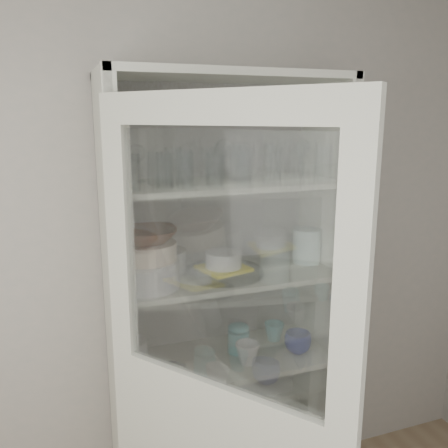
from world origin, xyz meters
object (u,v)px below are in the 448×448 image
object	(u,v)px
glass_platter	(224,272)
measuring_cups	(170,370)
goblet_3	(302,156)
cream_dish	(225,429)
goblet_1	(223,157)
mug_teal	(274,331)
yellow_trivet	(224,268)
terracotta_bowl	(147,235)
plate_stack_front	(148,274)
plate_stack_back	(163,261)
grey_bowl_stack	(307,246)
mug_white	(247,353)
white_ramekin	(224,259)
pantry_cabinet	(219,333)
goblet_0	(137,161)
mug_blue	(298,342)
tin_box	(250,425)
teal_jar	(239,340)
cream_bowl	(147,251)
goblet_2	(243,159)
white_canister	(134,356)

from	to	relation	value
glass_platter	measuring_cups	bearing A→B (deg)	-170.79
goblet_3	cream_dish	xyz separation A→B (m)	(-0.41, -0.10, -1.25)
measuring_cups	goblet_1	bearing A→B (deg)	29.39
mug_teal	yellow_trivet	bearing A→B (deg)	-161.99
terracotta_bowl	plate_stack_front	bearing A→B (deg)	180.00
plate_stack_back	glass_platter	world-z (taller)	plate_stack_back
glass_platter	grey_bowl_stack	xyz separation A→B (m)	(0.42, 0.03, 0.07)
plate_stack_front	mug_white	distance (m)	0.59
white_ramekin	cream_dish	world-z (taller)	white_ramekin
pantry_cabinet	white_ramekin	xyz separation A→B (m)	(-0.01, -0.09, 0.39)
goblet_0	plate_stack_back	xyz separation A→B (m)	(0.10, 0.01, -0.44)
mug_white	plate_stack_back	bearing A→B (deg)	172.39
white_ramekin	mug_white	xyz separation A→B (m)	(0.08, -0.08, -0.42)
terracotta_bowl	measuring_cups	xyz separation A→B (m)	(0.08, 0.01, -0.59)
mug_blue	tin_box	size ratio (longest dim) A/B	0.68
glass_platter	grey_bowl_stack	bearing A→B (deg)	4.02
teal_jar	cream_bowl	bearing A→B (deg)	-168.42
plate_stack_front	cream_bowl	bearing A→B (deg)	0.00
goblet_1	cream_bowl	world-z (taller)	goblet_1
mug_blue	grey_bowl_stack	bearing A→B (deg)	48.33
plate_stack_front	goblet_0	bearing A→B (deg)	89.40
glass_platter	teal_jar	distance (m)	0.36
cream_dish	plate_stack_front	bearing A→B (deg)	-170.83
goblet_2	tin_box	distance (m)	1.26
pantry_cabinet	yellow_trivet	world-z (taller)	pantry_cabinet
goblet_3	grey_bowl_stack	xyz separation A→B (m)	(0.00, -0.08, -0.41)
plate_stack_back	cream_bowl	world-z (taller)	cream_bowl
goblet_3	plate_stack_front	distance (m)	0.89
goblet_0	plate_stack_front	distance (m)	0.46
cream_bowl	teal_jar	world-z (taller)	cream_bowl
yellow_trivet	mug_teal	bearing A→B (deg)	16.64
cream_bowl	white_ramekin	xyz separation A→B (m)	(0.34, 0.05, -0.08)
mug_white	tin_box	distance (m)	0.43
measuring_cups	cream_bowl	bearing A→B (deg)	-175.42
goblet_0	white_ramekin	world-z (taller)	goblet_0
grey_bowl_stack	goblet_0	bearing A→B (deg)	173.83
plate_stack_back	mug_blue	distance (m)	0.73
mug_white	grey_bowl_stack	bearing A→B (deg)	41.56
teal_jar	cream_dish	bearing A→B (deg)	-158.70
terracotta_bowl	white_ramekin	distance (m)	0.37
glass_platter	white_canister	world-z (taller)	glass_platter
mug_white	tin_box	bearing A→B (deg)	81.20
white_ramekin	grey_bowl_stack	world-z (taller)	grey_bowl_stack
plate_stack_front	terracotta_bowl	distance (m)	0.16
goblet_2	measuring_cups	world-z (taller)	goblet_2
plate_stack_front	mug_teal	world-z (taller)	plate_stack_front
measuring_cups	plate_stack_back	bearing A→B (deg)	83.31
goblet_2	plate_stack_back	xyz separation A→B (m)	(-0.37, 0.01, -0.43)
goblet_1	grey_bowl_stack	bearing A→B (deg)	-14.80
mug_teal	white_canister	world-z (taller)	white_canister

